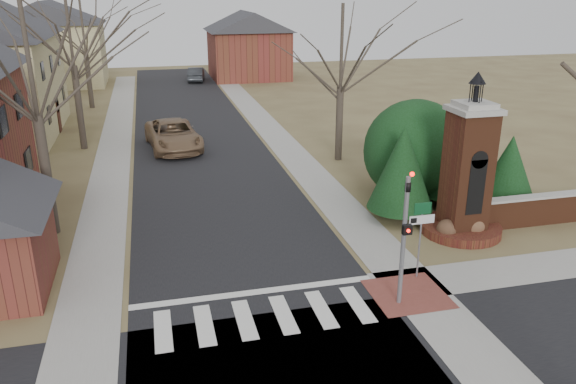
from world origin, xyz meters
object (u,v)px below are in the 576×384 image
object	(u,v)px
traffic_signal_pole	(405,228)
pickup_truck	(173,135)
brick_gate_monument	(466,182)
distant_car	(196,74)
sign_post	(421,225)

from	to	relation	value
traffic_signal_pole	pickup_truck	size ratio (longest dim) A/B	0.73
brick_gate_monument	traffic_signal_pole	bearing A→B (deg)	-136.76
brick_gate_monument	pickup_truck	size ratio (longest dim) A/B	1.04
traffic_signal_pole	pickup_truck	xyz separation A→B (m)	(-5.90, 20.03, -1.72)
pickup_truck	distant_car	xyz separation A→B (m)	(3.76, 26.36, -0.13)
traffic_signal_pole	distant_car	bearing A→B (deg)	92.64
traffic_signal_pole	pickup_truck	world-z (taller)	traffic_signal_pole
distant_car	sign_post	bearing A→B (deg)	102.68
traffic_signal_pole	pickup_truck	distance (m)	20.96
sign_post	brick_gate_monument	distance (m)	4.55
pickup_truck	distant_car	size ratio (longest dim) A/B	1.40
traffic_signal_pole	brick_gate_monument	bearing A→B (deg)	43.24
sign_post	brick_gate_monument	world-z (taller)	brick_gate_monument
sign_post	pickup_truck	xyz separation A→B (m)	(-7.19, 18.62, -1.09)
traffic_signal_pole	distant_car	xyz separation A→B (m)	(-2.14, 46.40, -1.86)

